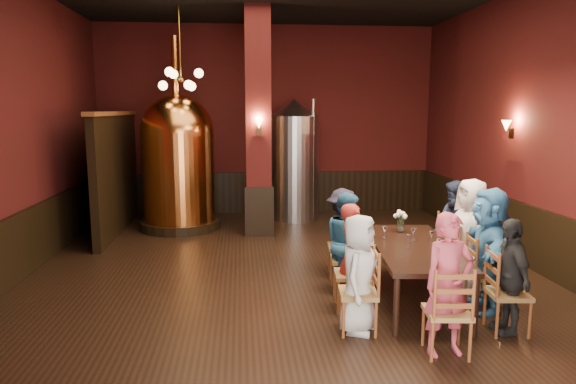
{
  "coord_description": "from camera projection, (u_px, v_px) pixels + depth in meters",
  "views": [
    {
      "loc": [
        -0.66,
        -7.5,
        2.52
      ],
      "look_at": [
        0.06,
        0.2,
        1.27
      ],
      "focal_mm": 32.0,
      "sensor_mm": 36.0,
      "label": 1
    }
  ],
  "objects": [
    {
      "name": "chair_0",
      "position": [
        358.0,
        292.0,
        5.83
      ],
      "size": [
        0.51,
        0.51,
        0.92
      ],
      "primitive_type": null,
      "rotation": [
        0.0,
        0.0,
        -1.68
      ],
      "color": "brown",
      "rests_on": "ground"
    },
    {
      "name": "wine_glass_2",
      "position": [
        436.0,
        256.0,
        5.95
      ],
      "size": [
        0.07,
        0.07,
        0.17
      ],
      "primitive_type": null,
      "color": "white",
      "rests_on": "dining_table"
    },
    {
      "name": "sconce_wall",
      "position": [
        512.0,
        129.0,
        8.63
      ],
      "size": [
        0.2,
        0.2,
        0.36
      ],
      "primitive_type": null,
      "rotation": [
        0.0,
        0.0,
        1.57
      ],
      "color": "black",
      "rests_on": "room"
    },
    {
      "name": "wainscot_left",
      "position": [
        12.0,
        251.0,
        7.39
      ],
      "size": [
        0.08,
        9.9,
        1.0
      ],
      "primitive_type": "cube",
      "color": "black",
      "rests_on": "ground"
    },
    {
      "name": "chair_2",
      "position": [
        346.0,
        259.0,
        7.15
      ],
      "size": [
        0.51,
        0.51,
        0.92
      ],
      "primitive_type": null,
      "rotation": [
        0.0,
        0.0,
        -1.68
      ],
      "color": "brown",
      "rests_on": "ground"
    },
    {
      "name": "dining_table",
      "position": [
        413.0,
        250.0,
        6.78
      ],
      "size": [
        1.25,
        2.49,
        0.75
      ],
      "rotation": [
        0.0,
        0.0,
        -0.11
      ],
      "color": "black",
      "rests_on": "ground"
    },
    {
      "name": "chair_3",
      "position": [
        342.0,
        246.0,
        7.81
      ],
      "size": [
        0.51,
        0.51,
        0.92
      ],
      "primitive_type": null,
      "rotation": [
        0.0,
        0.0,
        -1.68
      ],
      "color": "brown",
      "rests_on": "ground"
    },
    {
      "name": "person_4",
      "position": [
        509.0,
        276.0,
        5.78
      ],
      "size": [
        0.34,
        0.78,
        1.33
      ],
      "primitive_type": "imported",
      "rotation": [
        0.0,
        0.0,
        4.69
      ],
      "color": "black",
      "rests_on": "ground"
    },
    {
      "name": "wine_glass_7",
      "position": [
        444.0,
        248.0,
        6.3
      ],
      "size": [
        0.07,
        0.07,
        0.17
      ],
      "primitive_type": null,
      "color": "white",
      "rests_on": "dining_table"
    },
    {
      "name": "wine_glass_5",
      "position": [
        438.0,
        245.0,
        6.43
      ],
      "size": [
        0.07,
        0.07,
        0.17
      ],
      "primitive_type": null,
      "color": "white",
      "rests_on": "dining_table"
    },
    {
      "name": "chair_1",
      "position": [
        352.0,
        274.0,
        6.5
      ],
      "size": [
        0.51,
        0.51,
        0.92
      ],
      "primitive_type": null,
      "rotation": [
        0.0,
        0.0,
        -1.68
      ],
      "color": "brown",
      "rests_on": "ground"
    },
    {
      "name": "wine_glass_3",
      "position": [
        408.0,
        241.0,
        6.63
      ],
      "size": [
        0.07,
        0.07,
        0.17
      ],
      "primitive_type": null,
      "color": "white",
      "rests_on": "dining_table"
    },
    {
      "name": "person_1",
      "position": [
        352.0,
        257.0,
        6.46
      ],
      "size": [
        0.35,
        0.51,
        1.37
      ],
      "primitive_type": "imported",
      "rotation": [
        0.0,
        0.0,
        1.53
      ],
      "color": "maroon",
      "rests_on": "ground"
    },
    {
      "name": "wine_glass_0",
      "position": [
        413.0,
        234.0,
        6.99
      ],
      "size": [
        0.07,
        0.07,
        0.17
      ],
      "primitive_type": null,
      "color": "white",
      "rests_on": "dining_table"
    },
    {
      "name": "wine_glass_6",
      "position": [
        450.0,
        248.0,
        6.29
      ],
      "size": [
        0.07,
        0.07,
        0.17
      ],
      "primitive_type": null,
      "color": "white",
      "rests_on": "dining_table"
    },
    {
      "name": "person_3",
      "position": [
        342.0,
        232.0,
        7.78
      ],
      "size": [
        0.53,
        0.89,
        1.35
      ],
      "primitive_type": "imported",
      "rotation": [
        0.0,
        0.0,
        1.61
      ],
      "color": "black",
      "rests_on": "ground"
    },
    {
      "name": "person_6",
      "position": [
        470.0,
        236.0,
        7.07
      ],
      "size": [
        0.55,
        0.81,
        1.59
      ],
      "primitive_type": "imported",
      "rotation": [
        0.0,
        0.0,
        4.77
      ],
      "color": "silver",
      "rests_on": "ground"
    },
    {
      "name": "wainscot_right",
      "position": [
        534.0,
        238.0,
        8.12
      ],
      "size": [
        0.08,
        9.9,
        1.0
      ],
      "primitive_type": "cube",
      "color": "black",
      "rests_on": "ground"
    },
    {
      "name": "copper_kettle",
      "position": [
        178.0,
        161.0,
        10.78
      ],
      "size": [
        1.92,
        1.92,
        3.99
      ],
      "rotation": [
        0.0,
        0.0,
        0.34
      ],
      "color": "black",
      "rests_on": "ground"
    },
    {
      "name": "partition",
      "position": [
        116.0,
        175.0,
        10.5
      ],
      "size": [
        0.22,
        3.5,
        2.4
      ],
      "primitive_type": "cube",
      "color": "black",
      "rests_on": "ground"
    },
    {
      "name": "wainscot_back",
      "position": [
        268.0,
        192.0,
        12.63
      ],
      "size": [
        7.9,
        0.08,
        1.0
      ],
      "primitive_type": "cube",
      "color": "black",
      "rests_on": "ground"
    },
    {
      "name": "sconce_column",
      "position": [
        259.0,
        126.0,
        9.92
      ],
      "size": [
        0.2,
        0.2,
        0.36
      ],
      "primitive_type": null,
      "rotation": [
        0.0,
        0.0,
        3.14
      ],
      "color": "black",
      "rests_on": "column"
    },
    {
      "name": "wine_glass_1",
      "position": [
        385.0,
        232.0,
        7.1
      ],
      "size": [
        0.07,
        0.07,
        0.17
      ],
      "primitive_type": null,
      "color": "white",
      "rests_on": "dining_table"
    },
    {
      "name": "person_2",
      "position": [
        347.0,
        242.0,
        7.11
      ],
      "size": [
        0.51,
        0.75,
        1.4
      ],
      "primitive_type": "imported",
      "rotation": [
        0.0,
        0.0,
        1.85
      ],
      "color": "#25567B",
      "rests_on": "ground"
    },
    {
      "name": "column",
      "position": [
        258.0,
        123.0,
        10.2
      ],
      "size": [
        0.58,
        0.58,
        4.5
      ],
      "primitive_type": "cube",
      "color": "#450E11",
      "rests_on": "ground"
    },
    {
      "name": "rose_vase",
      "position": [
        401.0,
        218.0,
        7.44
      ],
      "size": [
        0.19,
        0.19,
        0.33
      ],
      "color": "white",
      "rests_on": "dining_table"
    },
    {
      "name": "chair_7",
      "position": [
        454.0,
        247.0,
        7.79
      ],
      "size": [
        0.51,
        0.51,
        0.92
      ],
      "primitive_type": null,
      "rotation": [
        0.0,
        0.0,
        1.47
      ],
      "color": "brown",
      "rests_on": "ground"
    },
    {
      "name": "person_0",
      "position": [
        358.0,
        274.0,
        5.8
      ],
      "size": [
        0.69,
        0.79,
        1.36
      ],
      "primitive_type": "imported",
      "rotation": [
        0.0,
        0.0,
        1.1
      ],
      "color": "silver",
      "rests_on": "ground"
    },
    {
      "name": "person_7",
      "position": [
        455.0,
        229.0,
        7.74
      ],
      "size": [
        0.49,
        0.77,
        1.47
      ],
      "primitive_type": "imported",
      "rotation": [
        0.0,
        0.0,
        4.92
      ],
      "color": "#1C2439",
      "rests_on": "ground"
    },
    {
      "name": "pendant_cluster",
      "position": [
        181.0,
        79.0,
        10.03
      ],
      "size": [
        0.9,
        0.9,
        1.7
      ],
      "primitive_type": null,
      "color": "#A57226",
      "rests_on": "room"
    },
    {
      "name": "chair_4",
      "position": [
        508.0,
        293.0,
        5.81
      ],
      "size": [
        0.51,
        0.51,
        0.92
      ],
      "primitive_type": null,
      "rotation": [
        0.0,
        0.0,
        1.47
      ],
      "color": "brown",
      "rests_on": "ground"
    },
    {
      "name": "person_8",
      "position": [
        449.0,
        285.0,
        5.24
      ],
      "size": [
        0.59,
        0.43,
        1.5
      ],
      "primitive_type": "imported",
      "rotation": [
        0.0,
        0.0,
        6.43
      ],
      "color": "#B23B4D",
      "rests_on": "ground"
    },
    {
      "name": "chair_8",
      "position": [
        447.0,
        312.0,
        5.28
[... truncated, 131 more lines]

